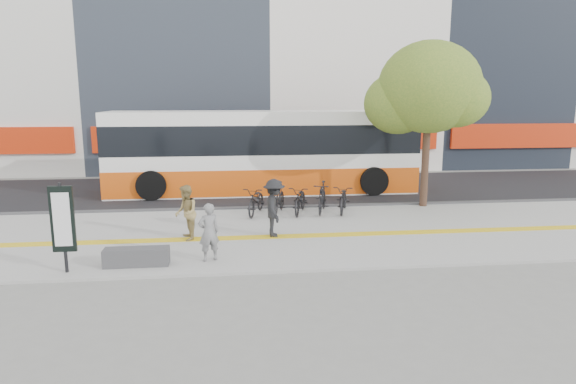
{
  "coord_description": "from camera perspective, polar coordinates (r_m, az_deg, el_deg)",
  "views": [
    {
      "loc": [
        -0.18,
        -13.52,
        4.27
      ],
      "look_at": [
        1.59,
        2.0,
        1.26
      ],
      "focal_mm": 31.09,
      "sensor_mm": 36.0,
      "label": 1
    }
  ],
  "objects": [
    {
      "name": "tactile_strip",
      "position": [
        15.11,
        -5.61,
        -5.22
      ],
      "size": [
        40.0,
        0.45,
        0.01
      ],
      "primitive_type": "cube",
      "color": "gold",
      "rests_on": "sidewalk"
    },
    {
      "name": "signboard",
      "position": [
        13.0,
        -24.38,
        -2.99
      ],
      "size": [
        0.55,
        0.1,
        2.2
      ],
      "color": "black",
      "rests_on": "sidewalk"
    },
    {
      "name": "bicycle_row",
      "position": [
        18.07,
        1.43,
        -0.79
      ],
      "size": [
        4.42,
        2.05,
        1.13
      ],
      "color": "black",
      "rests_on": "sidewalk"
    },
    {
      "name": "street_tree",
      "position": [
        19.77,
        15.64,
        11.22
      ],
      "size": [
        4.4,
        3.8,
        6.31
      ],
      "color": "#322116",
      "rests_on": "sidewalk"
    },
    {
      "name": "pedestrian_tan",
      "position": [
        14.96,
        -11.58,
        -2.34
      ],
      "size": [
        0.76,
        0.9,
        1.64
      ],
      "primitive_type": "imported",
      "rotation": [
        0.0,
        0.0,
        -1.39
      ],
      "color": "#97824D",
      "rests_on": "sidewalk"
    },
    {
      "name": "street",
      "position": [
        22.92,
        -5.96,
        0.18
      ],
      "size": [
        40.0,
        8.0,
        0.06
      ],
      "primitive_type": "cube",
      "color": "black",
      "rests_on": "ground"
    },
    {
      "name": "curb",
      "position": [
        18.99,
        -5.82,
        -1.93
      ],
      "size": [
        40.0,
        0.25,
        0.14
      ],
      "primitive_type": "cube",
      "color": "#353537",
      "rests_on": "ground"
    },
    {
      "name": "bus",
      "position": [
        22.21,
        -2.88,
        4.35
      ],
      "size": [
        13.41,
        3.18,
        3.57
      ],
      "color": "white",
      "rests_on": "street"
    },
    {
      "name": "seated_woman",
      "position": [
        12.98,
        -9.05,
        -4.55
      ],
      "size": [
        0.65,
        0.54,
        1.52
      ],
      "primitive_type": "imported",
      "rotation": [
        0.0,
        0.0,
        3.51
      ],
      "color": "black",
      "rests_on": "sidewalk"
    },
    {
      "name": "sidewalk",
      "position": [
        15.61,
        -5.64,
        -4.87
      ],
      "size": [
        40.0,
        7.0,
        0.08
      ],
      "primitive_type": "cube",
      "color": "gray",
      "rests_on": "ground"
    },
    {
      "name": "bench",
      "position": [
        13.17,
        -16.92,
        -7.11
      ],
      "size": [
        1.6,
        0.45,
        0.45
      ],
      "primitive_type": "cube",
      "color": "#353537",
      "rests_on": "sidewalk"
    },
    {
      "name": "pedestrian_dark",
      "position": [
        15.02,
        -1.59,
        -1.83
      ],
      "size": [
        0.67,
        1.14,
        1.76
      ],
      "primitive_type": "imported",
      "rotation": [
        0.0,
        0.0,
        1.58
      ],
      "color": "black",
      "rests_on": "sidewalk"
    },
    {
      "name": "ground",
      "position": [
        14.18,
        -5.53,
        -6.67
      ],
      "size": [
        120.0,
        120.0,
        0.0
      ],
      "primitive_type": "plane",
      "color": "slate",
      "rests_on": "ground"
    }
  ]
}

